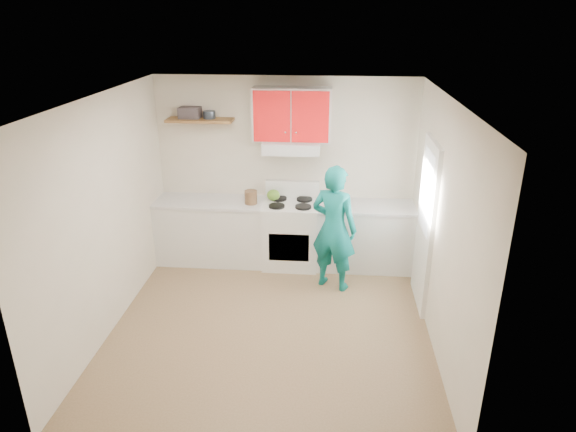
# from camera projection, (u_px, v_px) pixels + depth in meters

# --- Properties ---
(floor) EXTENTS (3.80, 3.80, 0.00)m
(floor) POSITION_uv_depth(u_px,v_px,m) (271.00, 325.00, 5.91)
(floor) COLOR brown
(floor) RESTS_ON ground
(ceiling) EXTENTS (3.60, 3.80, 0.04)m
(ceiling) POSITION_uv_depth(u_px,v_px,m) (268.00, 98.00, 4.94)
(ceiling) COLOR white
(ceiling) RESTS_ON floor
(back_wall) EXTENTS (3.60, 0.04, 2.60)m
(back_wall) POSITION_uv_depth(u_px,v_px,m) (286.00, 170.00, 7.18)
(back_wall) COLOR beige
(back_wall) RESTS_ON floor
(front_wall) EXTENTS (3.60, 0.04, 2.60)m
(front_wall) POSITION_uv_depth(u_px,v_px,m) (238.00, 323.00, 3.67)
(front_wall) COLOR beige
(front_wall) RESTS_ON floor
(left_wall) EXTENTS (0.04, 3.80, 2.60)m
(left_wall) POSITION_uv_depth(u_px,v_px,m) (107.00, 216.00, 5.57)
(left_wall) COLOR beige
(left_wall) RESTS_ON floor
(right_wall) EXTENTS (0.04, 3.80, 2.60)m
(right_wall) POSITION_uv_depth(u_px,v_px,m) (441.00, 228.00, 5.28)
(right_wall) COLOR beige
(right_wall) RESTS_ON floor
(door) EXTENTS (0.05, 0.85, 2.05)m
(door) POSITION_uv_depth(u_px,v_px,m) (425.00, 225.00, 6.03)
(door) COLOR white
(door) RESTS_ON floor
(door_glass) EXTENTS (0.01, 0.55, 0.95)m
(door_glass) POSITION_uv_depth(u_px,v_px,m) (427.00, 192.00, 5.88)
(door_glass) COLOR white
(door_glass) RESTS_ON door
(counter_left) EXTENTS (1.52, 0.60, 0.90)m
(counter_left) POSITION_uv_depth(u_px,v_px,m) (212.00, 231.00, 7.31)
(counter_left) COLOR silver
(counter_left) RESTS_ON floor
(counter_right) EXTENTS (1.32, 0.60, 0.90)m
(counter_right) POSITION_uv_depth(u_px,v_px,m) (365.00, 237.00, 7.13)
(counter_right) COLOR silver
(counter_right) RESTS_ON floor
(stove) EXTENTS (0.76, 0.65, 0.92)m
(stove) POSITION_uv_depth(u_px,v_px,m) (291.00, 234.00, 7.19)
(stove) COLOR white
(stove) RESTS_ON floor
(range_hood) EXTENTS (0.76, 0.44, 0.15)m
(range_hood) POSITION_uv_depth(u_px,v_px,m) (292.00, 147.00, 6.82)
(range_hood) COLOR silver
(range_hood) RESTS_ON back_wall
(upper_cabinets) EXTENTS (1.02, 0.33, 0.70)m
(upper_cabinets) POSITION_uv_depth(u_px,v_px,m) (292.00, 114.00, 6.71)
(upper_cabinets) COLOR red
(upper_cabinets) RESTS_ON back_wall
(shelf) EXTENTS (0.90, 0.30, 0.04)m
(shelf) POSITION_uv_depth(u_px,v_px,m) (200.00, 120.00, 6.87)
(shelf) COLOR brown
(shelf) RESTS_ON back_wall
(books) EXTENTS (0.29, 0.22, 0.15)m
(books) POSITION_uv_depth(u_px,v_px,m) (190.00, 113.00, 6.88)
(books) COLOR #41393D
(books) RESTS_ON shelf
(tin) EXTENTS (0.17, 0.17, 0.10)m
(tin) POSITION_uv_depth(u_px,v_px,m) (209.00, 115.00, 6.86)
(tin) COLOR #333D4C
(tin) RESTS_ON shelf
(kettle) EXTENTS (0.22, 0.22, 0.16)m
(kettle) POSITION_uv_depth(u_px,v_px,m) (273.00, 195.00, 7.11)
(kettle) COLOR #4B7520
(kettle) RESTS_ON stove
(crock) EXTENTS (0.20, 0.20, 0.21)m
(crock) POSITION_uv_depth(u_px,v_px,m) (251.00, 198.00, 6.98)
(crock) COLOR #503823
(crock) RESTS_ON counter_left
(cutting_board) EXTENTS (0.32, 0.24, 0.02)m
(cutting_board) POSITION_uv_depth(u_px,v_px,m) (336.00, 206.00, 6.95)
(cutting_board) COLOR olive
(cutting_board) RESTS_ON counter_right
(silicone_mat) EXTENTS (0.32, 0.27, 0.01)m
(silicone_mat) POSITION_uv_depth(u_px,v_px,m) (385.00, 207.00, 6.93)
(silicone_mat) COLOR red
(silicone_mat) RESTS_ON counter_right
(person) EXTENTS (0.71, 0.60, 1.66)m
(person) POSITION_uv_depth(u_px,v_px,m) (334.00, 228.00, 6.45)
(person) COLOR #0C6D6B
(person) RESTS_ON floor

